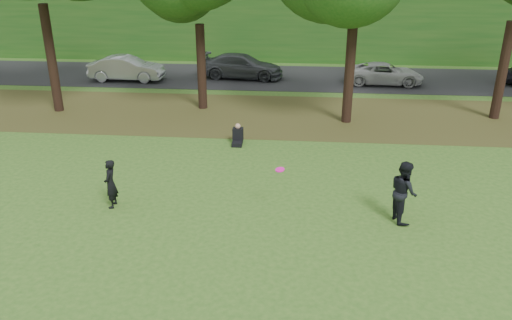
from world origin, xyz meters
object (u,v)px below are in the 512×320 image
Objects in this scene: frisbee at (280,170)px; seated_person at (238,136)px; player_right at (404,192)px; player_left at (111,184)px.

frisbee is 0.46× the size of seated_person.
player_left is at bearing 77.06° from player_right.
player_left reaches higher than seated_person.
seated_person is (3.13, 5.80, -0.45)m from player_left.
seated_person is at bearing 108.77° from frisbee.
seated_person is at bearing 30.61° from player_right.
player_left is 5.13m from frisbee.
frisbee is (5.09, 0.03, 0.65)m from player_left.
player_left is 0.83× the size of player_right.
player_right is 8.06m from seated_person.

